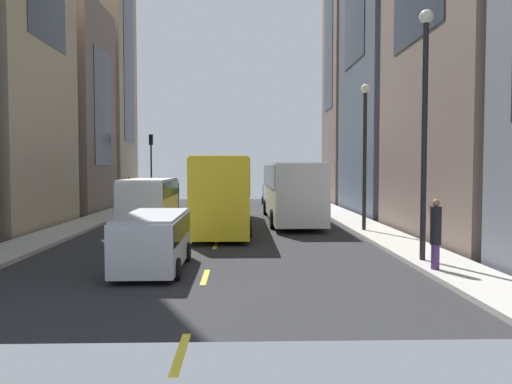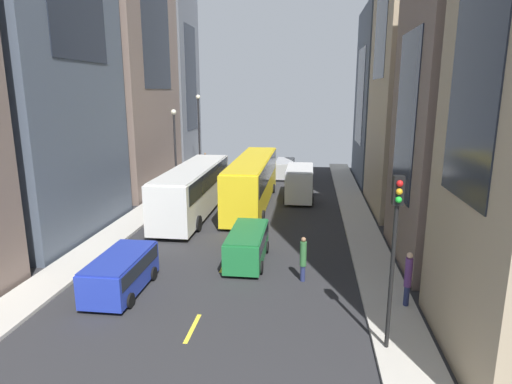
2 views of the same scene
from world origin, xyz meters
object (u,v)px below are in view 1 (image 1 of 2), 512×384
Objects in this scene: pedestrian_crossing_near at (436,232)px; city_bus_white at (290,186)px; car_silver_0 at (154,237)px; streetcar_yellow at (224,186)px; car_green_2 at (212,196)px; traffic_light_near_corner at (151,155)px; delivery_van_white at (150,201)px; pedestrian_waiting_curb at (130,189)px; pedestrian_walking_far at (177,193)px; car_blue_1 at (275,193)px.

city_bus_white is at bearing 99.58° from pedestrian_crossing_near.
city_bus_white reaches higher than car_silver_0.
pedestrian_crossing_near is at bearing 118.61° from streetcar_yellow.
traffic_light_near_corner reaches higher than car_green_2.
delivery_van_white reaches higher than car_silver_0.
streetcar_yellow reaches higher than city_bus_white.
pedestrian_walking_far is (-4.13, 2.10, -0.23)m from pedestrian_waiting_curb.
delivery_van_white is 0.93× the size of traffic_light_near_corner.
car_silver_0 is 1.03× the size of car_green_2.
delivery_van_white is at bearing 35.65° from city_bus_white.
car_green_2 is at bearing 128.79° from traffic_light_near_corner.
pedestrian_crossing_near is at bearing 173.95° from car_silver_0.
car_blue_1 is at bearing -16.77° from pedestrian_waiting_curb.
traffic_light_near_corner is at bearing 51.25° from pedestrian_waiting_curb.
pedestrian_waiting_curb is at bearing -30.13° from car_green_2.
car_silver_0 is at bearing -126.60° from pedestrian_walking_far.
pedestrian_waiting_curb is (6.96, -4.04, 0.37)m from car_green_2.
pedestrian_waiting_curb is at bearing 117.34° from pedestrian_crossing_near.
city_bus_white is at bearing -94.55° from pedestrian_walking_far.
car_green_2 is at bearing -83.78° from streetcar_yellow.
pedestrian_waiting_curb reaches higher than pedestrian_walking_far.
pedestrian_walking_far is at bearing 15.02° from car_blue_1.
pedestrian_walking_far is 0.36× the size of traffic_light_near_corner.
streetcar_yellow is 6.43× the size of pedestrian_walking_far.
delivery_van_white reaches higher than car_green_2.
pedestrian_waiting_curb is at bearing 67.88° from traffic_light_near_corner.
delivery_van_white reaches higher than pedestrian_crossing_near.
streetcar_yellow is 11.33m from car_green_2.
pedestrian_waiting_curb reaches higher than car_silver_0.
traffic_light_near_corner reaches higher than pedestrian_crossing_near.
car_blue_1 is 0.73× the size of traffic_light_near_corner.
car_green_2 is at bearing -46.76° from pedestrian_waiting_curb.
delivery_van_white is at bearing 134.72° from pedestrian_crossing_near.
pedestrian_waiting_curb is (11.94, -12.33, -0.65)m from city_bus_white.
pedestrian_walking_far is (2.83, -1.94, 0.14)m from car_green_2.
traffic_light_near_corner reaches higher than car_blue_1.
car_green_2 is 3.44m from pedestrian_walking_far.
delivery_van_white is at bearing -79.30° from car_silver_0.
city_bus_white is 4.76m from streetcar_yellow.
pedestrian_waiting_curb reaches higher than car_blue_1.
pedestrian_crossing_near is at bearing -109.05° from pedestrian_walking_far.
delivery_van_white is 9.05m from car_silver_0.
car_green_2 is 24.52m from pedestrian_crossing_near.
pedestrian_crossing_near is at bearing 135.78° from delivery_van_white.
traffic_light_near_corner reaches higher than streetcar_yellow.
traffic_light_near_corner is (10.69, -15.40, 2.18)m from city_bus_white.
streetcar_yellow reaches higher than car_silver_0.
car_blue_1 is (-7.13, -17.49, -0.54)m from delivery_van_white.
traffic_light_near_corner is at bearing 77.21° from pedestrian_walking_far.
streetcar_yellow is at bearing 96.22° from car_green_2.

